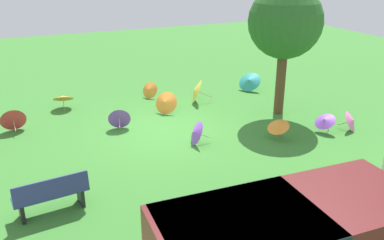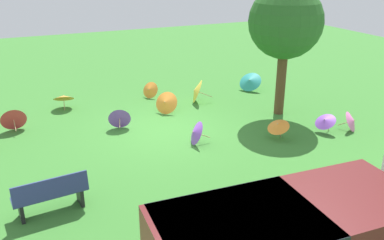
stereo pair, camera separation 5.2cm
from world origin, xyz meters
name	(u,v)px [view 1 (the left image)]	position (x,y,z in m)	size (l,w,h in m)	color
ground	(165,131)	(0.00, 0.00, 0.00)	(40.00, 40.00, 0.00)	#387A2D
park_bench	(51,195)	(3.91, 3.35, 0.47)	(1.64, 0.64, 0.90)	navy
shade_tree	(285,23)	(-4.35, 0.11, 3.24)	(2.51, 2.51, 4.53)	brown
parasol_yellow_0	(195,91)	(-2.10, -2.20, 0.47)	(1.02, 1.06, 0.94)	tan
parasol_purple_0	(119,118)	(1.28, -0.83, 0.37)	(0.79, 0.75, 0.74)	tan
parasol_teal_0	(249,81)	(-4.80, -2.64, 0.43)	(1.18, 1.22, 0.80)	tan
parasol_orange_2	(149,90)	(-0.65, -3.48, 0.33)	(0.76, 0.80, 0.66)	tan
parasol_purple_1	(325,120)	(-4.63, 2.22, 0.42)	(0.75, 0.79, 0.65)	tan
parasol_orange_3	(165,102)	(-0.61, -1.56, 0.40)	(0.98, 0.99, 0.81)	tan
parasol_red_0	(13,119)	(4.47, -2.07, 0.40)	(0.83, 0.81, 0.81)	tan
parasol_orange_4	(278,125)	(-2.95, 2.04, 0.46)	(0.87, 0.88, 0.67)	tan
parasol_orange_5	(63,97)	(2.67, -3.57, 0.43)	(0.86, 0.84, 0.67)	tan
parasol_purple_3	(195,133)	(-0.47, 1.31, 0.37)	(0.76, 0.80, 0.73)	tan
parasol_pink_1	(352,121)	(-5.56, 2.45, 0.33)	(0.82, 0.76, 0.67)	tan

